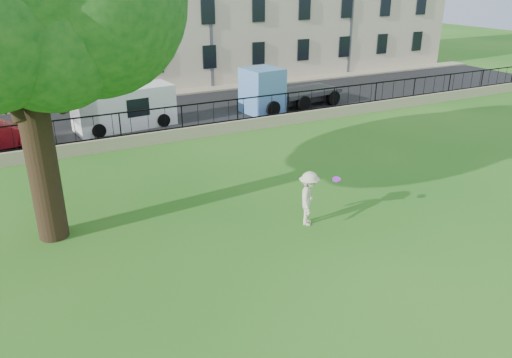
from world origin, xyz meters
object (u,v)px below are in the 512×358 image
man (309,199)px  frisbee (337,179)px  white_van (124,108)px  blue_truck (290,86)px

man → frisbee: bearing=-85.5°
white_van → blue_truck: blue_truck is taller
man → white_van: (-2.59, 13.85, 0.17)m
man → frisbee: 1.10m
frisbee → white_van: bearing=103.0°
frisbee → blue_truck: bearing=64.5°
man → blue_truck: 15.41m
man → white_van: white_van is taller
blue_truck → frisbee: bearing=-123.1°
man → blue_truck: blue_truck is taller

